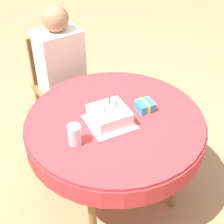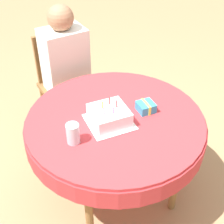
% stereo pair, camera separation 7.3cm
% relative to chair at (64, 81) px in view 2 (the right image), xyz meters
% --- Properties ---
extents(ground_plane, '(12.00, 12.00, 0.00)m').
position_rel_chair_xyz_m(ground_plane, '(0.09, -0.90, -0.48)').
color(ground_plane, '#A37F56').
extents(dining_table, '(1.14, 1.14, 0.70)m').
position_rel_chair_xyz_m(dining_table, '(0.09, -0.90, 0.13)').
color(dining_table, '#BC3338').
rests_on(dining_table, ground_plane).
extents(chair, '(0.46, 0.46, 0.88)m').
position_rel_chair_xyz_m(chair, '(0.00, 0.00, 0.00)').
color(chair, brown).
rests_on(chair, ground_plane).
extents(person, '(0.37, 0.38, 1.17)m').
position_rel_chair_xyz_m(person, '(0.01, -0.09, 0.22)').
color(person, '#9E7051').
rests_on(person, ground_plane).
extents(napkin, '(0.27, 0.27, 0.00)m').
position_rel_chair_xyz_m(napkin, '(0.03, -0.92, 0.22)').
color(napkin, white).
rests_on(napkin, dining_table).
extents(birthday_cake, '(0.22, 0.22, 0.14)m').
position_rel_chair_xyz_m(birthday_cake, '(0.03, -0.92, 0.27)').
color(birthday_cake, white).
rests_on(birthday_cake, dining_table).
extents(drinking_glass, '(0.08, 0.08, 0.12)m').
position_rel_chair_xyz_m(drinking_glass, '(-0.22, -1.00, 0.28)').
color(drinking_glass, silver).
rests_on(drinking_glass, dining_table).
extents(gift_box, '(0.10, 0.11, 0.07)m').
position_rel_chair_xyz_m(gift_box, '(0.29, -0.91, 0.25)').
color(gift_box, teal).
rests_on(gift_box, dining_table).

